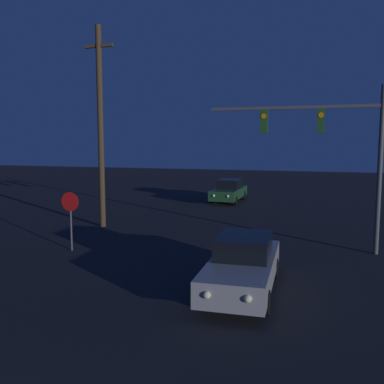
{
  "coord_description": "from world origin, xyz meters",
  "views": [
    {
      "loc": [
        4.51,
        -2.28,
        4.16
      ],
      "look_at": [
        0.0,
        11.87,
        2.41
      ],
      "focal_mm": 40.0,
      "sensor_mm": 36.0,
      "label": 1
    }
  ],
  "objects_px": {
    "stop_sign": "(70,210)",
    "utility_pole": "(100,125)",
    "car_near": "(243,264)",
    "car_far": "(229,191)",
    "traffic_signal_mast": "(332,141)"
  },
  "relations": [
    {
      "from": "car_far",
      "to": "utility_pole",
      "type": "height_order",
      "value": "utility_pole"
    },
    {
      "from": "car_near",
      "to": "utility_pole",
      "type": "height_order",
      "value": "utility_pole"
    },
    {
      "from": "car_near",
      "to": "car_far",
      "type": "xyz_separation_m",
      "value": [
        -4.34,
        17.43,
        0.0
      ]
    },
    {
      "from": "car_near",
      "to": "car_far",
      "type": "distance_m",
      "value": 17.96
    },
    {
      "from": "utility_pole",
      "to": "car_far",
      "type": "bearing_deg",
      "value": 69.07
    },
    {
      "from": "stop_sign",
      "to": "utility_pole",
      "type": "height_order",
      "value": "utility_pole"
    },
    {
      "from": "car_near",
      "to": "car_far",
      "type": "bearing_deg",
      "value": -78.59
    },
    {
      "from": "car_far",
      "to": "stop_sign",
      "type": "xyz_separation_m",
      "value": [
        -2.79,
        -14.99,
        0.82
      ]
    },
    {
      "from": "car_near",
      "to": "stop_sign",
      "type": "xyz_separation_m",
      "value": [
        -7.13,
        2.44,
        0.82
      ]
    },
    {
      "from": "car_near",
      "to": "traffic_signal_mast",
      "type": "height_order",
      "value": "traffic_signal_mast"
    },
    {
      "from": "stop_sign",
      "to": "car_near",
      "type": "bearing_deg",
      "value": -18.89
    },
    {
      "from": "traffic_signal_mast",
      "to": "utility_pole",
      "type": "bearing_deg",
      "value": 171.6
    },
    {
      "from": "car_near",
      "to": "utility_pole",
      "type": "distance_m",
      "value": 11.65
    },
    {
      "from": "stop_sign",
      "to": "car_far",
      "type": "bearing_deg",
      "value": 79.47
    },
    {
      "from": "car_far",
      "to": "stop_sign",
      "type": "relative_size",
      "value": 2.14
    }
  ]
}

